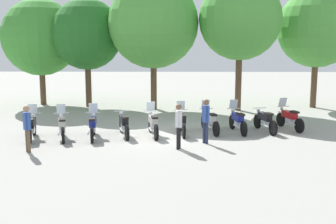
# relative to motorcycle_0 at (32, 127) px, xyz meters

# --- Properties ---
(ground_plane) EXTENTS (80.00, 80.00, 0.00)m
(ground_plane) POSITION_rel_motorcycle_0_xyz_m (5.49, 0.91, -0.52)
(ground_plane) COLOR #9E9B93
(motorcycle_0) EXTENTS (0.72, 2.16, 1.37)m
(motorcycle_0) POSITION_rel_motorcycle_0_xyz_m (0.00, 0.00, 0.00)
(motorcycle_0) COLOR black
(motorcycle_0) RESTS_ON ground_plane
(motorcycle_1) EXTENTS (0.85, 2.12, 1.37)m
(motorcycle_1) POSITION_rel_motorcycle_0_xyz_m (1.21, 0.07, 0.00)
(motorcycle_1) COLOR black
(motorcycle_1) RESTS_ON ground_plane
(motorcycle_2) EXTENTS (0.62, 2.18, 1.37)m
(motorcycle_2) POSITION_rel_motorcycle_0_xyz_m (2.44, 0.23, 0.00)
(motorcycle_2) COLOR black
(motorcycle_2) RESTS_ON ground_plane
(motorcycle_3) EXTENTS (0.81, 2.13, 0.99)m
(motorcycle_3) POSITION_rel_motorcycle_0_xyz_m (3.65, 0.66, -0.01)
(motorcycle_3) COLOR black
(motorcycle_3) RESTS_ON ground_plane
(motorcycle_4) EXTENTS (0.72, 2.16, 1.37)m
(motorcycle_4) POSITION_rel_motorcycle_0_xyz_m (4.87, 0.73, 0.00)
(motorcycle_4) COLOR black
(motorcycle_4) RESTS_ON ground_plane
(motorcycle_5) EXTENTS (0.62, 2.19, 1.37)m
(motorcycle_5) POSITION_rel_motorcycle_0_xyz_m (6.09, 1.08, 0.00)
(motorcycle_5) COLOR black
(motorcycle_5) RESTS_ON ground_plane
(motorcycle_6) EXTENTS (0.78, 2.14, 1.37)m
(motorcycle_6) POSITION_rel_motorcycle_0_xyz_m (7.30, 1.39, 0.00)
(motorcycle_6) COLOR black
(motorcycle_6) RESTS_ON ground_plane
(motorcycle_7) EXTENTS (0.66, 2.17, 1.37)m
(motorcycle_7) POSITION_rel_motorcycle_0_xyz_m (8.52, 1.48, 0.00)
(motorcycle_7) COLOR black
(motorcycle_7) RESTS_ON ground_plane
(motorcycle_8) EXTENTS (0.75, 2.15, 0.99)m
(motorcycle_8) POSITION_rel_motorcycle_0_xyz_m (9.74, 1.64, -0.01)
(motorcycle_8) COLOR black
(motorcycle_8) RESTS_ON ground_plane
(motorcycle_9) EXTENTS (0.82, 2.13, 1.37)m
(motorcycle_9) POSITION_rel_motorcycle_0_xyz_m (10.95, 2.16, 0.00)
(motorcycle_9) COLOR black
(motorcycle_9) RESTS_ON ground_plane
(person_0) EXTENTS (0.32, 0.36, 1.68)m
(person_0) POSITION_rel_motorcycle_0_xyz_m (0.56, -2.02, 0.47)
(person_0) COLOR brown
(person_0) RESTS_ON ground_plane
(person_1) EXTENTS (0.32, 0.37, 1.73)m
(person_1) POSITION_rel_motorcycle_0_xyz_m (6.98, -0.59, 0.50)
(person_1) COLOR #232D4C
(person_1) RESTS_ON ground_plane
(person_2) EXTENTS (0.28, 0.41, 1.68)m
(person_2) POSITION_rel_motorcycle_0_xyz_m (5.93, -1.46, 0.46)
(person_2) COLOR black
(person_2) RESTS_ON ground_plane
(tree_0) EXTENTS (4.77, 4.77, 6.61)m
(tree_0) POSITION_rel_motorcycle_0_xyz_m (-2.63, 9.68, 3.70)
(tree_0) COLOR brown
(tree_0) RESTS_ON ground_plane
(tree_1) EXTENTS (4.26, 4.26, 6.52)m
(tree_1) POSITION_rel_motorcycle_0_xyz_m (0.47, 8.84, 3.86)
(tree_1) COLOR brown
(tree_1) RESTS_ON ground_plane
(tree_2) EXTENTS (5.22, 5.22, 7.61)m
(tree_2) POSITION_rel_motorcycle_0_xyz_m (4.52, 8.00, 4.48)
(tree_2) COLOR brown
(tree_2) RESTS_ON ground_plane
(tree_3) EXTENTS (4.65, 4.65, 7.54)m
(tree_3) POSITION_rel_motorcycle_0_xyz_m (9.44, 7.56, 4.68)
(tree_3) COLOR brown
(tree_3) RESTS_ON ground_plane
(tree_4) EXTENTS (4.68, 4.68, 7.10)m
(tree_4) POSITION_rel_motorcycle_0_xyz_m (14.19, 8.77, 4.23)
(tree_4) COLOR brown
(tree_4) RESTS_ON ground_plane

